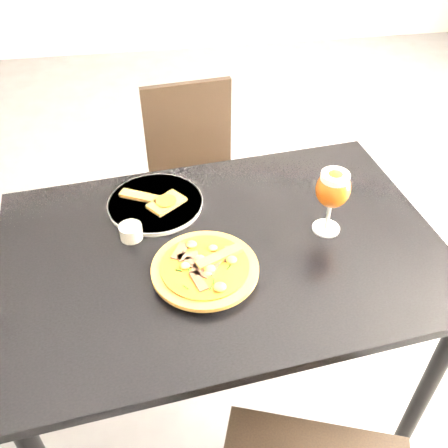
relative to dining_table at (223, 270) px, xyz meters
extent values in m
plane|color=#515153|center=(0.22, 0.23, -0.66)|extent=(6.00, 6.00, 0.00)
cube|color=black|center=(0.00, 0.00, 0.08)|extent=(1.28, 0.92, 0.03)
cylinder|color=black|center=(0.57, -0.28, -0.30)|extent=(0.05, 0.05, 0.72)
cylinder|color=black|center=(-0.57, 0.28, -0.30)|extent=(0.05, 0.05, 0.72)
cylinder|color=black|center=(0.50, 0.39, -0.30)|extent=(0.05, 0.05, 0.72)
cube|color=black|center=(0.01, 0.68, -0.25)|extent=(0.42, 0.42, 0.04)
cylinder|color=black|center=(-0.13, 0.50, -0.46)|extent=(0.03, 0.03, 0.39)
cylinder|color=black|center=(0.18, 0.54, -0.46)|extent=(0.03, 0.03, 0.39)
cylinder|color=black|center=(-0.17, 0.81, -0.46)|extent=(0.03, 0.03, 0.39)
cylinder|color=black|center=(0.14, 0.85, -0.46)|extent=(0.03, 0.03, 0.39)
cube|color=black|center=(-0.01, 0.85, -0.02)|extent=(0.36, 0.07, 0.38)
cylinder|color=silver|center=(-0.06, -0.08, 0.10)|extent=(0.35, 0.35, 0.01)
cylinder|color=#8F5D22|center=(-0.06, -0.09, 0.11)|extent=(0.28, 0.28, 0.01)
cylinder|color=#B5450F|center=(-0.06, -0.09, 0.12)|extent=(0.23, 0.23, 0.01)
cube|color=#44301D|center=(-0.03, -0.09, 0.12)|extent=(0.06, 0.03, 0.00)
cube|color=#44301D|center=(-0.03, -0.05, 0.12)|extent=(0.06, 0.06, 0.00)
cube|color=#44301D|center=(-0.08, -0.03, 0.12)|extent=(0.04, 0.06, 0.00)
cube|color=#44301D|center=(-0.09, -0.08, 0.12)|extent=(0.06, 0.05, 0.00)
cube|color=#44301D|center=(-0.10, -0.11, 0.12)|extent=(0.06, 0.05, 0.00)
cube|color=#44301D|center=(-0.08, -0.16, 0.12)|extent=(0.04, 0.06, 0.00)
cube|color=#44301D|center=(-0.04, -0.12, 0.12)|extent=(0.06, 0.06, 0.00)
ellipsoid|color=#DFDE48|center=(-0.04, -0.08, 0.13)|extent=(0.03, 0.03, 0.01)
ellipsoid|color=#DFDE48|center=(-0.04, -0.03, 0.13)|extent=(0.03, 0.03, 0.01)
ellipsoid|color=#DFDE48|center=(-0.07, -0.08, 0.13)|extent=(0.03, 0.03, 0.01)
ellipsoid|color=#DFDE48|center=(-0.13, -0.07, 0.13)|extent=(0.03, 0.03, 0.01)
ellipsoid|color=#DFDE48|center=(-0.08, -0.10, 0.13)|extent=(0.03, 0.03, 0.01)
ellipsoid|color=#DFDE48|center=(-0.08, -0.16, 0.13)|extent=(0.03, 0.03, 0.01)
ellipsoid|color=#DFDE48|center=(-0.05, -0.11, 0.13)|extent=(0.03, 0.03, 0.01)
ellipsoid|color=#DFDE48|center=(0.01, -0.11, 0.13)|extent=(0.03, 0.03, 0.01)
cube|color=#16460C|center=(-0.05, -0.08, 0.12)|extent=(0.01, 0.02, 0.00)
cube|color=#16460C|center=(-0.06, -0.05, 0.12)|extent=(0.01, 0.02, 0.00)
cube|color=#16460C|center=(-0.10, -0.03, 0.12)|extent=(0.01, 0.02, 0.00)
cube|color=#16460C|center=(-0.09, -0.08, 0.12)|extent=(0.02, 0.01, 0.00)
cube|color=#16460C|center=(-0.12, -0.09, 0.12)|extent=(0.02, 0.00, 0.00)
cube|color=#16460C|center=(-0.07, -0.10, 0.12)|extent=(0.02, 0.01, 0.00)
cube|color=#16460C|center=(-0.09, -0.13, 0.12)|extent=(0.01, 0.02, 0.00)
cube|color=#16460C|center=(-0.07, -0.17, 0.12)|extent=(0.01, 0.02, 0.00)
cube|color=#16460C|center=(-0.05, -0.12, 0.12)|extent=(0.01, 0.02, 0.00)
cube|color=#16460C|center=(-0.02, -0.13, 0.12)|extent=(0.02, 0.01, 0.00)
cube|color=#16460C|center=(-0.05, -0.10, 0.12)|extent=(0.02, 0.01, 0.00)
cube|color=#16460C|center=(-0.02, -0.08, 0.12)|extent=(0.02, 0.01, 0.00)
cube|color=#16460C|center=(0.00, -0.04, 0.12)|extent=(0.02, 0.01, 0.00)
cube|color=#8F5D22|center=(-0.02, -0.07, 0.13)|extent=(0.13, 0.08, 0.01)
cylinder|color=silver|center=(-0.17, 0.21, 0.10)|extent=(0.36, 0.36, 0.01)
cube|color=#8F5D22|center=(-0.21, 0.23, 0.11)|extent=(0.13, 0.09, 0.01)
cube|color=#8F5D22|center=(-0.14, 0.19, 0.11)|extent=(0.12, 0.12, 0.01)
cylinder|color=#B5450F|center=(-0.14, 0.19, 0.12)|extent=(0.06, 0.06, 0.00)
cube|color=#8F5D22|center=(-0.14, 0.11, 0.09)|extent=(0.10, 0.07, 0.01)
cylinder|color=beige|center=(-0.24, 0.08, 0.11)|extent=(0.06, 0.06, 0.04)
cylinder|color=yellow|center=(-0.24, 0.08, 0.13)|extent=(0.06, 0.06, 0.01)
cylinder|color=silver|center=(0.30, 0.03, 0.09)|extent=(0.08, 0.08, 0.01)
cylinder|color=silver|center=(0.30, 0.03, 0.14)|extent=(0.01, 0.01, 0.08)
ellipsoid|color=#8E3D0D|center=(0.30, 0.03, 0.23)|extent=(0.09, 0.09, 0.11)
cylinder|color=silver|center=(0.30, 0.03, 0.27)|extent=(0.08, 0.08, 0.02)
camera|label=1|loc=(-0.15, -0.97, 1.04)|focal=40.00mm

